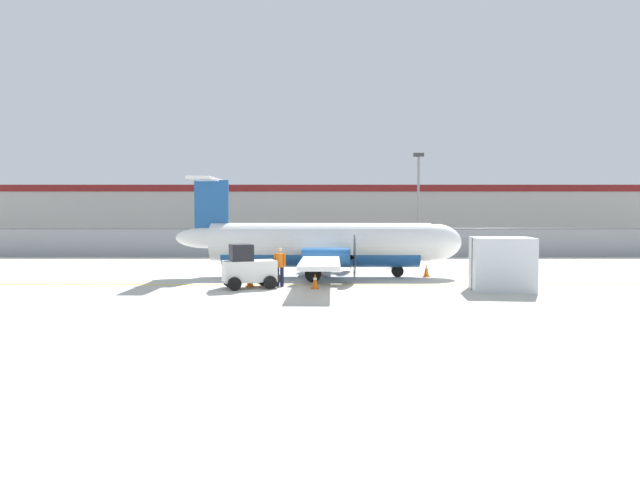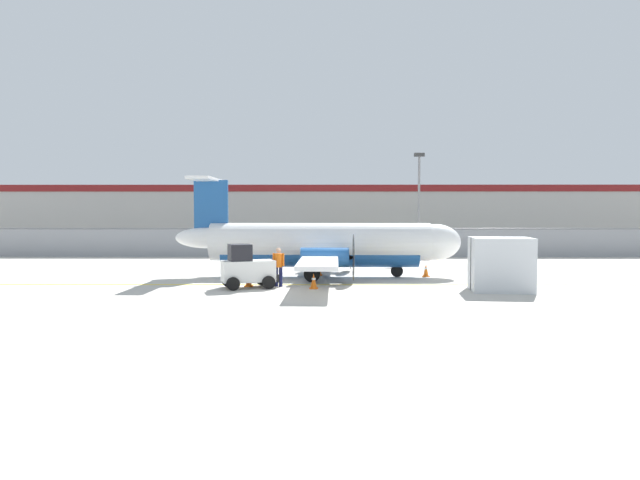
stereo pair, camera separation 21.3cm
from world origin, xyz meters
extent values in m
plane|color=#BCB7AD|center=(0.00, 0.00, 0.00)|extent=(140.00, 140.00, 0.00)
cube|color=yellow|center=(0.00, 2.00, 0.00)|extent=(84.00, 0.20, 0.01)
cube|color=gray|center=(0.00, 18.00, 1.00)|extent=(98.00, 0.04, 2.00)
cylinder|color=slate|center=(0.00, 18.00, 2.05)|extent=(98.00, 0.10, 0.10)
cube|color=#38383A|center=(0.00, 29.50, 0.06)|extent=(98.00, 17.00, 0.12)
cube|color=beige|center=(0.00, 48.00, 3.25)|extent=(91.00, 8.00, 6.50)
cube|color=maroon|center=(0.00, 44.00, 6.10)|extent=(91.00, 0.20, 0.80)
cylinder|color=white|center=(-0.04, 5.18, 1.75)|extent=(10.98, 2.15, 1.90)
ellipsoid|color=white|center=(5.71, 5.05, 1.75)|extent=(2.56, 1.86, 1.80)
ellipsoid|color=white|center=(-5.78, 5.31, 1.95)|extent=(3.11, 1.11, 1.05)
cylinder|color=#1E5193|center=(-0.04, 5.18, 1.23)|extent=(9.85, 1.70, 1.48)
cube|color=white|center=(0.06, 5.18, 1.18)|extent=(1.96, 16.03, 0.18)
cylinder|color=#1E5193|center=(0.32, 7.77, 1.18)|extent=(2.22, 0.95, 0.90)
cone|color=black|center=(1.47, 7.75, 1.18)|extent=(0.46, 0.45, 0.44)
cylinder|color=#262626|center=(1.62, 7.75, 1.18)|extent=(0.09, 2.10, 2.10)
cylinder|color=#1E5193|center=(0.21, 2.58, 1.18)|extent=(2.22, 0.95, 0.90)
cone|color=black|center=(1.36, 2.55, 1.18)|extent=(0.46, 0.45, 0.44)
cylinder|color=#262626|center=(1.51, 2.55, 1.18)|extent=(0.09, 2.10, 2.10)
cube|color=#1E5193|center=(-5.50, 5.31, 3.30)|extent=(1.70, 0.22, 3.10)
cube|color=white|center=(-5.64, 5.31, 4.85)|extent=(1.21, 4.82, 0.14)
cylinder|color=#59595B|center=(3.82, 5.10, 0.79)|extent=(0.14, 0.14, 0.97)
cylinder|color=black|center=(3.82, 5.10, 0.30)|extent=(0.60, 0.23, 0.60)
cylinder|color=#59595B|center=(-0.29, 7.40, 0.83)|extent=(0.14, 0.14, 0.90)
cylinder|color=black|center=(-0.29, 7.40, 0.38)|extent=(0.76, 0.24, 0.76)
cylinder|color=#59595B|center=(-0.39, 2.98, 0.83)|extent=(0.14, 0.14, 0.90)
cylinder|color=black|center=(-0.39, 2.98, 0.38)|extent=(0.76, 0.24, 0.76)
cube|color=silver|center=(-3.07, 0.89, 0.73)|extent=(2.44, 1.74, 0.90)
cube|color=black|center=(-3.40, 0.78, 1.53)|extent=(1.17, 1.23, 0.70)
cube|color=black|center=(-1.98, 1.26, 0.43)|extent=(0.50, 1.09, 0.30)
cylinder|color=black|center=(-2.55, 1.70, 0.28)|extent=(0.59, 0.35, 0.56)
cylinder|color=black|center=(-2.17, 0.56, 0.28)|extent=(0.59, 0.35, 0.56)
cylinder|color=black|center=(-3.97, 1.22, 0.28)|extent=(0.59, 0.35, 0.56)
cylinder|color=black|center=(-3.59, 0.08, 0.28)|extent=(0.59, 0.35, 0.56)
cylinder|color=#191E4C|center=(-1.91, 1.40, 0.42)|extent=(0.20, 0.20, 0.85)
cylinder|color=#191E4C|center=(-1.72, 1.35, 0.42)|extent=(0.20, 0.20, 0.85)
cylinder|color=orange|center=(-1.81, 1.38, 1.15)|extent=(0.42, 0.42, 0.60)
cylinder|color=orange|center=(-2.03, 1.43, 1.18)|extent=(0.12, 0.12, 0.55)
cylinder|color=orange|center=(-1.60, 1.32, 1.18)|extent=(0.12, 0.12, 0.55)
sphere|color=tan|center=(-1.81, 1.38, 1.59)|extent=(0.22, 0.22, 0.22)
cube|color=silver|center=(7.44, 0.08, 1.10)|extent=(2.61, 2.25, 2.20)
cube|color=#333338|center=(7.44, 0.08, 1.10)|extent=(2.43, 0.35, 2.20)
cube|color=orange|center=(5.30, 5.26, 0.02)|extent=(0.36, 0.36, 0.04)
cone|color=orange|center=(5.30, 5.26, 0.34)|extent=(0.28, 0.28, 0.60)
cylinder|color=white|center=(5.30, 5.26, 0.42)|extent=(0.17, 0.17, 0.08)
cube|color=orange|center=(-0.10, 5.75, 0.02)|extent=(0.36, 0.36, 0.04)
cone|color=orange|center=(-0.10, 5.75, 0.34)|extent=(0.28, 0.28, 0.60)
cylinder|color=white|center=(-0.10, 5.75, 0.42)|extent=(0.17, 0.17, 0.08)
cube|color=orange|center=(-3.11, 1.37, 0.02)|extent=(0.36, 0.36, 0.04)
cone|color=orange|center=(-3.11, 1.37, 0.34)|extent=(0.28, 0.28, 0.60)
cylinder|color=white|center=(-3.11, 1.37, 0.42)|extent=(0.17, 0.17, 0.08)
cube|color=orange|center=(-0.27, 0.68, 0.02)|extent=(0.36, 0.36, 0.04)
cone|color=orange|center=(-0.27, 0.68, 0.34)|extent=(0.28, 0.28, 0.60)
cylinder|color=white|center=(-0.27, 0.68, 0.42)|extent=(0.17, 0.17, 0.08)
cube|color=black|center=(-15.54, 23.93, 0.74)|extent=(4.25, 1.82, 0.80)
cube|color=#262D38|center=(-15.39, 23.93, 1.42)|extent=(2.24, 1.62, 0.56)
cylinder|color=black|center=(-16.96, 23.07, 0.42)|extent=(0.61, 0.22, 0.60)
cylinder|color=black|center=(-16.91, 24.87, 0.42)|extent=(0.61, 0.22, 0.60)
cylinder|color=black|center=(-14.17, 22.99, 0.42)|extent=(0.61, 0.22, 0.60)
cylinder|color=black|center=(-14.11, 24.79, 0.42)|extent=(0.61, 0.22, 0.60)
cube|color=silver|center=(-8.79, 23.15, 0.74)|extent=(4.28, 1.90, 0.80)
cube|color=#262D38|center=(-8.64, 23.16, 1.42)|extent=(2.27, 1.66, 0.56)
cylinder|color=black|center=(-10.14, 22.18, 0.42)|extent=(0.61, 0.23, 0.60)
cylinder|color=black|center=(-10.23, 23.98, 0.42)|extent=(0.61, 0.23, 0.60)
cylinder|color=black|center=(-7.35, 22.32, 0.42)|extent=(0.61, 0.23, 0.60)
cylinder|color=black|center=(-7.43, 24.11, 0.42)|extent=(0.61, 0.23, 0.60)
cube|color=navy|center=(-4.33, 23.69, 0.74)|extent=(4.28, 1.92, 0.80)
cube|color=#262D38|center=(-4.48, 23.69, 1.42)|extent=(2.28, 1.67, 0.56)
cylinder|color=black|center=(-2.98, 24.67, 0.42)|extent=(0.61, 0.23, 0.60)
cylinder|color=black|center=(-2.89, 22.87, 0.42)|extent=(0.61, 0.23, 0.60)
cylinder|color=black|center=(-5.78, 24.52, 0.42)|extent=(0.61, 0.23, 0.60)
cylinder|color=black|center=(-5.68, 22.72, 0.42)|extent=(0.61, 0.23, 0.60)
cube|color=gray|center=(0.20, 33.00, 0.74)|extent=(4.30, 1.98, 0.80)
cube|color=#262D38|center=(0.05, 33.01, 1.42)|extent=(2.30, 1.70, 0.56)
cylinder|color=black|center=(1.65, 33.81, 0.42)|extent=(0.61, 0.24, 0.60)
cylinder|color=black|center=(1.53, 32.01, 0.42)|extent=(0.61, 0.24, 0.60)
cylinder|color=black|center=(-1.14, 33.99, 0.42)|extent=(0.61, 0.24, 0.60)
cylinder|color=black|center=(-1.26, 32.20, 0.42)|extent=(0.61, 0.24, 0.60)
cube|color=#B28C19|center=(4.60, 35.07, 0.74)|extent=(4.28, 1.92, 0.80)
cube|color=#262D38|center=(4.45, 35.06, 1.42)|extent=(2.28, 1.67, 0.56)
cylinder|color=black|center=(5.95, 36.04, 0.42)|extent=(0.61, 0.23, 0.60)
cylinder|color=black|center=(6.04, 34.25, 0.42)|extent=(0.61, 0.23, 0.60)
cylinder|color=black|center=(3.15, 35.89, 0.42)|extent=(0.61, 0.23, 0.60)
cylinder|color=black|center=(3.25, 34.10, 0.42)|extent=(0.61, 0.23, 0.60)
cube|color=slate|center=(10.64, 30.54, 0.74)|extent=(4.22, 1.75, 0.80)
cube|color=#262D38|center=(10.79, 30.54, 1.42)|extent=(2.22, 1.58, 0.56)
cylinder|color=black|center=(9.25, 29.63, 0.42)|extent=(0.60, 0.21, 0.60)
cylinder|color=black|center=(9.23, 31.43, 0.42)|extent=(0.60, 0.21, 0.60)
cylinder|color=black|center=(12.05, 29.66, 0.42)|extent=(0.60, 0.21, 0.60)
cylinder|color=black|center=(12.03, 31.46, 0.42)|extent=(0.60, 0.21, 0.60)
cube|color=#19662D|center=(14.05, 30.45, 0.74)|extent=(4.39, 2.25, 0.80)
cube|color=#262D38|center=(13.90, 30.43, 1.42)|extent=(2.39, 1.84, 0.56)
cylinder|color=black|center=(15.32, 31.53, 0.42)|extent=(0.62, 0.28, 0.60)
cylinder|color=black|center=(15.56, 29.74, 0.42)|extent=(0.62, 0.28, 0.60)
cylinder|color=black|center=(12.55, 31.15, 0.42)|extent=(0.62, 0.28, 0.60)
cylinder|color=black|center=(12.79, 29.37, 0.42)|extent=(0.62, 0.28, 0.60)
cylinder|color=slate|center=(6.65, 15.64, 3.50)|extent=(0.16, 0.16, 7.00)
cube|color=#333333|center=(6.65, 15.64, 7.15)|extent=(0.70, 0.30, 0.24)
camera|label=1|loc=(-0.06, -23.30, 3.23)|focal=32.00mm
camera|label=2|loc=(0.15, -23.30, 3.23)|focal=32.00mm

